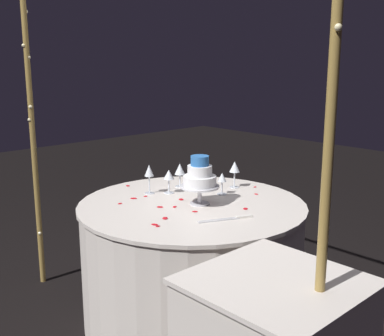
{
  "coord_description": "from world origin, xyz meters",
  "views": [
    {
      "loc": [
        -1.93,
        1.81,
        1.53
      ],
      "look_at": [
        0.0,
        0.0,
        0.93
      ],
      "focal_mm": 45.73,
      "sensor_mm": 36.0,
      "label": 1
    }
  ],
  "objects_px": {
    "tiered_cake": "(200,177)",
    "wine_glass_0": "(169,176)",
    "wine_glass_1": "(149,172)",
    "cake_knife": "(229,219)",
    "decorative_arch": "(130,74)",
    "main_table": "(192,263)",
    "wine_glass_4": "(180,170)",
    "wine_glass_3": "(222,179)",
    "wine_glass_2": "(235,168)"
  },
  "relations": [
    {
      "from": "wine_glass_4",
      "to": "wine_glass_0",
      "type": "bearing_deg",
      "value": 114.31
    },
    {
      "from": "main_table",
      "to": "wine_glass_4",
      "type": "bearing_deg",
      "value": -31.23
    },
    {
      "from": "decorative_arch",
      "to": "wine_glass_3",
      "type": "relative_size",
      "value": 16.82
    },
    {
      "from": "tiered_cake",
      "to": "wine_glass_3",
      "type": "bearing_deg",
      "value": -77.07
    },
    {
      "from": "decorative_arch",
      "to": "wine_glass_2",
      "type": "height_order",
      "value": "decorative_arch"
    },
    {
      "from": "wine_glass_2",
      "to": "main_table",
      "type": "bearing_deg",
      "value": 98.61
    },
    {
      "from": "wine_glass_0",
      "to": "wine_glass_1",
      "type": "height_order",
      "value": "wine_glass_1"
    },
    {
      "from": "main_table",
      "to": "wine_glass_3",
      "type": "bearing_deg",
      "value": -87.8
    },
    {
      "from": "wine_glass_0",
      "to": "cake_knife",
      "type": "relative_size",
      "value": 0.52
    },
    {
      "from": "decorative_arch",
      "to": "cake_knife",
      "type": "xyz_separation_m",
      "value": [
        -0.34,
        -0.35,
        -0.72
      ]
    },
    {
      "from": "tiered_cake",
      "to": "decorative_arch",
      "type": "bearing_deg",
      "value": 84.09
    },
    {
      "from": "wine_glass_0",
      "to": "cake_knife",
      "type": "bearing_deg",
      "value": 170.3
    },
    {
      "from": "wine_glass_3",
      "to": "wine_glass_4",
      "type": "distance_m",
      "value": 0.31
    },
    {
      "from": "main_table",
      "to": "cake_knife",
      "type": "relative_size",
      "value": 4.63
    },
    {
      "from": "main_table",
      "to": "cake_knife",
      "type": "height_order",
      "value": "cake_knife"
    },
    {
      "from": "wine_glass_1",
      "to": "cake_knife",
      "type": "xyz_separation_m",
      "value": [
        -0.66,
        0.01,
        -0.13
      ]
    },
    {
      "from": "wine_glass_3",
      "to": "cake_knife",
      "type": "bearing_deg",
      "value": 137.85
    },
    {
      "from": "tiered_cake",
      "to": "wine_glass_2",
      "type": "bearing_deg",
      "value": -75.05
    },
    {
      "from": "decorative_arch",
      "to": "wine_glass_0",
      "type": "xyz_separation_m",
      "value": [
        0.25,
        -0.45,
        -0.62
      ]
    },
    {
      "from": "wine_glass_1",
      "to": "wine_glass_2",
      "type": "height_order",
      "value": "wine_glass_1"
    },
    {
      "from": "wine_glass_1",
      "to": "tiered_cake",
      "type": "bearing_deg",
      "value": -169.8
    },
    {
      "from": "wine_glass_0",
      "to": "wine_glass_4",
      "type": "xyz_separation_m",
      "value": [
        0.07,
        -0.15,
        0.0
      ]
    },
    {
      "from": "main_table",
      "to": "wine_glass_2",
      "type": "distance_m",
      "value": 0.65
    },
    {
      "from": "wine_glass_1",
      "to": "wine_glass_3",
      "type": "relative_size",
      "value": 1.35
    },
    {
      "from": "wine_glass_1",
      "to": "decorative_arch",
      "type": "bearing_deg",
      "value": 132.11
    },
    {
      "from": "main_table",
      "to": "wine_glass_4",
      "type": "distance_m",
      "value": 0.6
    },
    {
      "from": "wine_glass_1",
      "to": "wine_glass_4",
      "type": "xyz_separation_m",
      "value": [
        -0.01,
        -0.24,
        -0.02
      ]
    },
    {
      "from": "wine_glass_4",
      "to": "decorative_arch",
      "type": "bearing_deg",
      "value": 117.88
    },
    {
      "from": "wine_glass_3",
      "to": "wine_glass_4",
      "type": "height_order",
      "value": "wine_glass_4"
    },
    {
      "from": "wine_glass_1",
      "to": "wine_glass_3",
      "type": "xyz_separation_m",
      "value": [
        -0.31,
        -0.31,
        -0.04
      ]
    },
    {
      "from": "wine_glass_3",
      "to": "wine_glass_4",
      "type": "relative_size",
      "value": 0.88
    },
    {
      "from": "decorative_arch",
      "to": "main_table",
      "type": "bearing_deg",
      "value": -89.82
    },
    {
      "from": "main_table",
      "to": "tiered_cake",
      "type": "relative_size",
      "value": 4.65
    },
    {
      "from": "wine_glass_2",
      "to": "wine_glass_3",
      "type": "xyz_separation_m",
      "value": [
        -0.06,
        0.17,
        -0.03
      ]
    },
    {
      "from": "tiered_cake",
      "to": "wine_glass_0",
      "type": "relative_size",
      "value": 1.92
    },
    {
      "from": "wine_glass_0",
      "to": "main_table",
      "type": "bearing_deg",
      "value": 170.51
    },
    {
      "from": "wine_glass_1",
      "to": "wine_glass_4",
      "type": "height_order",
      "value": "wine_glass_1"
    },
    {
      "from": "wine_glass_2",
      "to": "wine_glass_0",
      "type": "bearing_deg",
      "value": 64.7
    },
    {
      "from": "main_table",
      "to": "decorative_arch",
      "type": "bearing_deg",
      "value": 90.18
    },
    {
      "from": "tiered_cake",
      "to": "wine_glass_2",
      "type": "distance_m",
      "value": 0.43
    },
    {
      "from": "wine_glass_1",
      "to": "wine_glass_4",
      "type": "relative_size",
      "value": 1.18
    },
    {
      "from": "wine_glass_2",
      "to": "cake_knife",
      "type": "height_order",
      "value": "wine_glass_2"
    },
    {
      "from": "tiered_cake",
      "to": "cake_knife",
      "type": "distance_m",
      "value": 0.34
    },
    {
      "from": "tiered_cake",
      "to": "wine_glass_1",
      "type": "height_order",
      "value": "tiered_cake"
    },
    {
      "from": "wine_glass_1",
      "to": "wine_glass_2",
      "type": "relative_size",
      "value": 1.06
    },
    {
      "from": "wine_glass_3",
      "to": "cake_knife",
      "type": "xyz_separation_m",
      "value": [
        -0.35,
        0.31,
        -0.09
      ]
    },
    {
      "from": "wine_glass_4",
      "to": "cake_knife",
      "type": "xyz_separation_m",
      "value": [
        -0.65,
        0.25,
        -0.11
      ]
    },
    {
      "from": "wine_glass_4",
      "to": "wine_glass_3",
      "type": "bearing_deg",
      "value": -168.09
    },
    {
      "from": "wine_glass_1",
      "to": "wine_glass_2",
      "type": "xyz_separation_m",
      "value": [
        -0.26,
        -0.48,
        -0.01
      ]
    },
    {
      "from": "wine_glass_4",
      "to": "wine_glass_1",
      "type": "bearing_deg",
      "value": 88.43
    }
  ]
}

